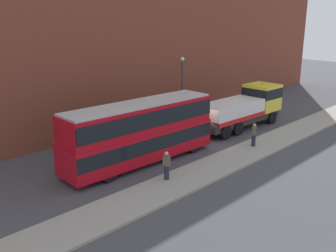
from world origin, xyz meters
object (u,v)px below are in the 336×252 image
object	(u,v)px
recovery_tow_truck	(243,107)
pedestrian_onlooker	(167,166)
double_decker_bus	(141,130)
pedestrian_bystander	(254,135)
street_lamp	(182,83)

from	to	relation	value
recovery_tow_truck	pedestrian_onlooker	bearing A→B (deg)	-163.48
recovery_tow_truck	double_decker_bus	xyz separation A→B (m)	(-11.71, 0.02, 0.47)
pedestrian_bystander	street_lamp	size ratio (longest dim) A/B	0.29
pedestrian_onlooker	street_lamp	world-z (taller)	street_lamp
double_decker_bus	pedestrian_bystander	bearing A→B (deg)	-23.45
recovery_tow_truck	pedestrian_bystander	bearing A→B (deg)	-135.63
recovery_tow_truck	pedestrian_bystander	world-z (taller)	recovery_tow_truck
recovery_tow_truck	double_decker_bus	bearing A→B (deg)	-178.12
pedestrian_onlooker	pedestrian_bystander	distance (m)	8.65
double_decker_bus	pedestrian_bystander	xyz separation A→B (m)	(7.72, -3.67, -1.25)
double_decker_bus	street_lamp	world-z (taller)	street_lamp
double_decker_bus	street_lamp	bearing A→B (deg)	30.46
pedestrian_bystander	recovery_tow_truck	bearing A→B (deg)	-71.21
double_decker_bus	street_lamp	size ratio (longest dim) A/B	1.91
pedestrian_onlooker	pedestrian_bystander	world-z (taller)	same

